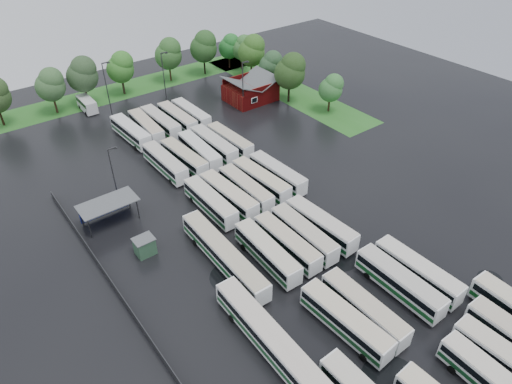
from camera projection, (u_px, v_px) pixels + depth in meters
ground at (298, 254)px, 61.27m from camera, size 160.00×160.00×0.00m
brick_building at (250, 92)px, 99.34m from camera, size 10.07×8.60×5.39m
wash_shed at (107, 204)px, 65.19m from camera, size 8.20×4.20×3.58m
utility_hut at (145, 246)px, 60.63m from camera, size 2.70×2.20×2.62m
grass_strip_north at (115, 92)px, 103.78m from camera, size 80.00×10.00×0.01m
grass_strip_east at (285, 89)px, 105.36m from camera, size 10.00×50.00×0.01m
west_fence at (117, 292)px, 55.16m from camera, size 0.10×50.00×1.20m
bus_r0c2 at (495, 383)px, 44.35m from camera, size 2.77×11.38×3.15m
bus_r0c3 at (509, 364)px, 46.01m from camera, size 2.71×11.65×3.23m
bus_r1c0 at (345, 321)px, 50.22m from camera, size 2.99×11.75×3.24m
bus_r1c1 at (364, 309)px, 51.64m from camera, size 2.55×11.52×3.20m
bus_r1c3 at (400, 282)px, 54.79m from camera, size 2.67×11.90×3.30m
bus_r1c4 at (417, 271)px, 56.32m from camera, size 2.64×11.69×3.25m
bus_r2c0 at (267, 252)px, 58.99m from camera, size 2.99×11.79×3.25m
bus_r2c1 at (287, 243)px, 60.52m from camera, size 2.48×11.39×3.17m
bus_r2c2 at (304, 234)px, 61.94m from camera, size 2.72×11.58×3.21m
bus_r2c3 at (321, 224)px, 63.47m from camera, size 3.02×11.83×3.27m
bus_r3c0 at (210, 202)px, 67.68m from camera, size 2.56×11.55×3.21m
bus_r3c1 at (229, 195)px, 68.94m from camera, size 3.02×11.90×3.28m
bus_r3c2 at (246, 188)px, 70.48m from camera, size 2.47×11.45×3.19m
bus_r3c3 at (261, 180)px, 72.19m from camera, size 3.07×11.86×3.27m
bus_r3c4 at (277, 173)px, 73.80m from camera, size 2.90×11.65×3.22m
bus_r4c0 at (165, 163)px, 76.42m from camera, size 2.58×11.64×3.23m
bus_r4c1 at (184, 158)px, 77.73m from camera, size 2.98×11.54×3.18m
bus_r4c2 at (199, 151)px, 79.47m from camera, size 3.05×11.77×3.25m
bus_r4c3 at (214, 145)px, 81.16m from camera, size 2.59×11.89×3.30m
bus_r4c4 at (230, 141)px, 82.47m from camera, size 2.74×11.34×3.14m
bus_r5c0 at (131, 132)px, 85.02m from camera, size 3.01×11.82×3.26m
bus_r5c1 at (146, 127)px, 86.66m from camera, size 3.06×11.76×3.24m
bus_r5c2 at (161, 122)px, 88.16m from camera, size 2.75×11.79×3.27m
bus_r5c3 at (177, 118)px, 89.57m from camera, size 2.62×11.62×3.22m
bus_r5c4 at (191, 114)px, 91.13m from camera, size 2.56×11.31×3.14m
artic_bus_west_b at (224, 255)px, 58.58m from camera, size 2.91×17.41×3.22m
artic_bus_west_c at (271, 340)px, 48.15m from camera, size 2.96×17.89×3.31m
minibus at (87, 104)px, 95.31m from camera, size 2.39×6.26×2.73m
tree_north_1 at (51, 84)px, 91.75m from camera, size 5.88×5.88×9.75m
tree_north_2 at (83, 74)px, 94.65m from camera, size 6.43×6.43×10.65m
tree_north_3 at (121, 67)px, 99.39m from camera, size 5.91×5.91×9.79m
tree_north_4 at (169, 53)px, 105.25m from camera, size 6.23×6.23×10.32m
tree_north_5 at (204, 46)px, 108.60m from camera, size 6.44×6.44×10.67m
tree_north_6 at (230, 46)px, 112.68m from camera, size 5.20×5.20×8.61m
tree_east_0 at (332, 88)px, 92.96m from camera, size 4.91×4.91×8.12m
tree_east_1 at (291, 71)px, 95.71m from camera, size 6.56×6.56×10.86m
tree_east_2 at (271, 64)px, 102.67m from camera, size 5.22×5.22×8.65m
tree_east_3 at (252, 50)px, 106.58m from camera, size 6.36×6.36×10.53m
tree_east_4 at (243, 47)px, 112.07m from camera, size 5.21×5.18×8.57m
lamp_post_ne at (243, 84)px, 92.12m from camera, size 1.65×0.32×10.70m
lamp_post_nw at (114, 173)px, 67.14m from camera, size 1.48×0.29×9.63m
lamp_post_back_w at (107, 85)px, 91.13m from camera, size 1.69×0.33×10.97m
lamp_post_back_e at (164, 74)px, 96.25m from camera, size 1.66×0.32×10.77m
puddle_0 at (392, 382)px, 46.29m from camera, size 6.37×6.37×0.01m
puddle_1 at (479, 349)px, 49.40m from camera, size 4.65×4.65×0.01m
puddle_2 at (231, 277)px, 57.95m from camera, size 5.58×5.58×0.01m
puddle_3 at (340, 259)px, 60.48m from camera, size 4.52×4.52×0.01m
puddle_4 at (490, 279)px, 57.65m from camera, size 3.16×3.16×0.01m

